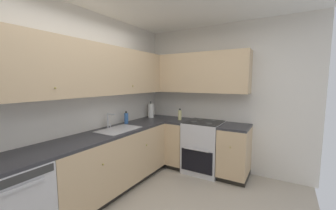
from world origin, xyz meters
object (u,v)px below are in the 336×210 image
at_px(soap_bottle, 126,118).
at_px(oil_bottle, 180,115).
at_px(oven_range, 204,146).
at_px(paper_towel_roll, 151,111).
at_px(dishwasher, 8,209).

xyz_separation_m(soap_bottle, oil_bottle, (0.77, -0.63, 0.00)).
relative_size(oven_range, paper_towel_roll, 3.11).
distance_m(dishwasher, paper_towel_roll, 2.60).
height_order(dishwasher, soap_bottle, soap_bottle).
relative_size(dishwasher, soap_bottle, 4.04).
bearing_deg(dishwasher, oven_range, -19.54).
bearing_deg(oil_bottle, paper_towel_roll, 96.29).
distance_m(paper_towel_roll, oil_bottle, 0.62).
bearing_deg(dishwasher, soap_bottle, 5.65).
bearing_deg(oven_range, soap_bottle, 125.33).
distance_m(dishwasher, oil_bottle, 2.69).
xyz_separation_m(soap_bottle, paper_towel_roll, (0.70, -0.02, 0.04)).
relative_size(oven_range, oil_bottle, 4.94).
distance_m(oven_range, soap_bottle, 1.46).
relative_size(paper_towel_roll, oil_bottle, 1.59).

